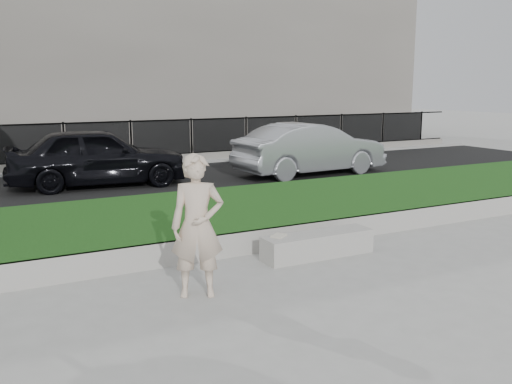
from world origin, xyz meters
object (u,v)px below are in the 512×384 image
car_silver (310,149)px  man (197,226)px  stone_bench (318,245)px  book (279,236)px  car_dark (98,156)px

car_silver → man: bearing=135.1°
stone_bench → man: bearing=-163.5°
book → car_silver: bearing=20.0°
man → car_silver: man is taller
car_dark → car_silver: 6.37m
car_silver → stone_bench: bearing=144.1°
stone_bench → man: man is taller
stone_bench → car_dark: 8.41m
man → car_silver: 10.55m
stone_bench → car_silver: car_silver is taller
book → stone_bench: bearing=-43.0°
stone_bench → car_silver: bearing=57.6°
stone_bench → car_dark: bearing=101.8°
book → car_silver: 8.82m
car_dark → man: bearing=-178.5°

